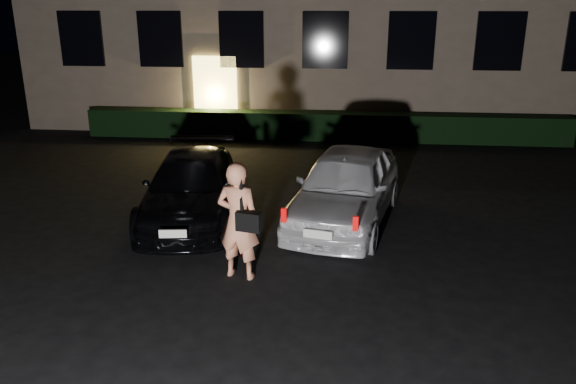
# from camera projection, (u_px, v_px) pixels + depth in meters

# --- Properties ---
(ground) EXTENTS (80.00, 80.00, 0.00)m
(ground) POSITION_uv_depth(u_px,v_px,m) (292.00, 311.00, 7.86)
(ground) COLOR black
(ground) RESTS_ON ground
(hedge) EXTENTS (15.00, 0.70, 0.85)m
(hedge) POSITION_uv_depth(u_px,v_px,m) (323.00, 126.00, 17.62)
(hedge) COLOR black
(hedge) RESTS_ON ground
(sedan) EXTENTS (2.25, 4.46, 1.24)m
(sedan) POSITION_uv_depth(u_px,v_px,m) (191.00, 187.00, 11.17)
(sedan) COLOR black
(sedan) RESTS_ON ground
(hatch) EXTENTS (2.56, 4.48, 1.44)m
(hatch) POSITION_uv_depth(u_px,v_px,m) (346.00, 186.00, 10.88)
(hatch) COLOR silver
(hatch) RESTS_ON ground
(man) EXTENTS (0.78, 0.60, 1.87)m
(man) POSITION_uv_depth(u_px,v_px,m) (239.00, 221.00, 8.56)
(man) COLOR #DE8663
(man) RESTS_ON ground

